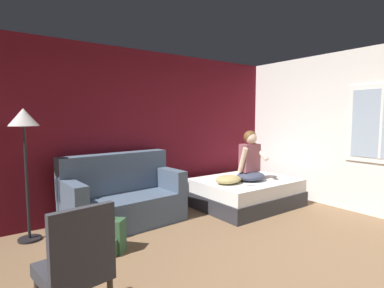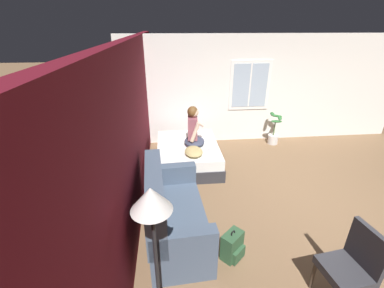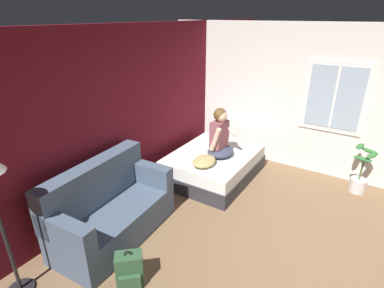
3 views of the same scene
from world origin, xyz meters
The scene contains 12 objects.
ground_plane centered at (0.00, 0.00, 0.00)m, with size 40.00×40.00×0.00m, color brown.
wall_back_accent centered at (0.00, 3.06, 1.35)m, with size 10.94×0.16×2.70m, color maroon.
wall_side_with_window centered at (3.05, 0.00, 1.35)m, with size 0.19×7.37×2.70m.
bed centered at (1.76, 2.08, 0.24)m, with size 1.75×1.37×0.48m.
couch centered at (-0.40, 2.49, 0.39)m, with size 1.75×0.93×1.04m.
side_chair centered at (-1.58, 0.56, 0.53)m, with size 0.52×0.52×0.98m.
person_seated centered at (1.73, 1.95, 0.84)m, with size 0.56×0.49×0.88m.
backpack centered at (-0.90, 1.69, 0.19)m, with size 0.35×0.35×0.46m.
throw_pillow centered at (1.25, 2.00, 0.55)m, with size 0.48×0.36×0.14m, color tan.
cell_phone centered at (1.43, 1.66, 0.48)m, with size 0.07×0.14×0.01m, color #B7B7BC.
floor_lamp centered at (-1.62, 2.65, 1.43)m, with size 0.36×0.36×1.70m.
potted_plant centered at (2.62, -0.26, 0.30)m, with size 0.39×0.37×0.85m.
Camera 2 is at (-3.36, 2.48, 2.89)m, focal length 24.00 mm.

